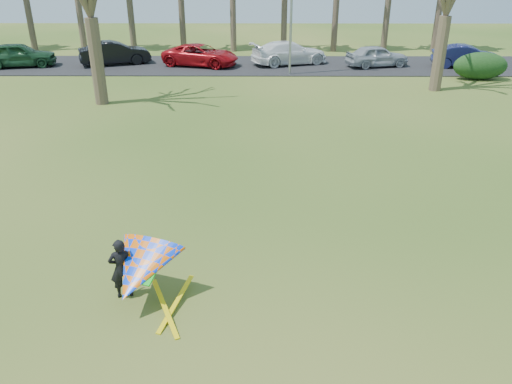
{
  "coord_description": "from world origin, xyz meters",
  "views": [
    {
      "loc": [
        0.09,
        -10.08,
        6.77
      ],
      "look_at": [
        0.0,
        2.0,
        1.1
      ],
      "focal_mm": 35.0,
      "sensor_mm": 36.0,
      "label": 1
    }
  ],
  "objects_px": {
    "car_0": "(19,55)",
    "car_5": "(466,56)",
    "kite_flyer": "(138,270)",
    "car_3": "(289,53)",
    "car_4": "(377,56)",
    "car_1": "(115,53)",
    "car_2": "(201,55)",
    "streetlight": "(294,1)"
  },
  "relations": [
    {
      "from": "car_1",
      "to": "car_2",
      "type": "height_order",
      "value": "car_1"
    },
    {
      "from": "kite_flyer",
      "to": "car_2",
      "type": "bearing_deg",
      "value": 93.26
    },
    {
      "from": "car_3",
      "to": "car_5",
      "type": "height_order",
      "value": "car_3"
    },
    {
      "from": "car_2",
      "to": "car_3",
      "type": "bearing_deg",
      "value": -68.46
    },
    {
      "from": "car_5",
      "to": "car_2",
      "type": "bearing_deg",
      "value": 99.2
    },
    {
      "from": "car_4",
      "to": "car_5",
      "type": "relative_size",
      "value": 0.94
    },
    {
      "from": "car_3",
      "to": "car_5",
      "type": "xyz_separation_m",
      "value": [
        11.82,
        -1.12,
        -0.04
      ]
    },
    {
      "from": "car_5",
      "to": "kite_flyer",
      "type": "xyz_separation_m",
      "value": [
        -16.45,
        -25.49,
        0.04
      ]
    },
    {
      "from": "car_3",
      "to": "car_4",
      "type": "distance_m",
      "value": 5.95
    },
    {
      "from": "streetlight",
      "to": "car_5",
      "type": "bearing_deg",
      "value": 10.44
    },
    {
      "from": "streetlight",
      "to": "car_4",
      "type": "distance_m",
      "value": 7.38
    },
    {
      "from": "car_2",
      "to": "car_5",
      "type": "relative_size",
      "value": 1.15
    },
    {
      "from": "car_2",
      "to": "kite_flyer",
      "type": "height_order",
      "value": "kite_flyer"
    },
    {
      "from": "streetlight",
      "to": "car_5",
      "type": "relative_size",
      "value": 1.79
    },
    {
      "from": "car_4",
      "to": "car_5",
      "type": "distance_m",
      "value": 5.94
    },
    {
      "from": "car_0",
      "to": "kite_flyer",
      "type": "xyz_separation_m",
      "value": [
        13.74,
        -25.54,
        -0.03
      ]
    },
    {
      "from": "car_4",
      "to": "car_5",
      "type": "bearing_deg",
      "value": -107.05
    },
    {
      "from": "car_5",
      "to": "kite_flyer",
      "type": "bearing_deg",
      "value": 158.04
    },
    {
      "from": "car_5",
      "to": "kite_flyer",
      "type": "height_order",
      "value": "kite_flyer"
    },
    {
      "from": "car_0",
      "to": "car_3",
      "type": "xyz_separation_m",
      "value": [
        18.37,
        1.06,
        -0.03
      ]
    },
    {
      "from": "car_1",
      "to": "car_0",
      "type": "bearing_deg",
      "value": 75.79
    },
    {
      "from": "car_2",
      "to": "kite_flyer",
      "type": "distance_m",
      "value": 26.06
    },
    {
      "from": "car_5",
      "to": "car_1",
      "type": "bearing_deg",
      "value": 98.63
    },
    {
      "from": "car_4",
      "to": "car_2",
      "type": "bearing_deg",
      "value": 74.66
    },
    {
      "from": "car_3",
      "to": "car_0",
      "type": "bearing_deg",
      "value": 72.63
    },
    {
      "from": "car_0",
      "to": "kite_flyer",
      "type": "height_order",
      "value": "kite_flyer"
    },
    {
      "from": "car_0",
      "to": "streetlight",
      "type": "bearing_deg",
      "value": -109.8
    },
    {
      "from": "car_0",
      "to": "car_5",
      "type": "height_order",
      "value": "car_0"
    },
    {
      "from": "car_4",
      "to": "kite_flyer",
      "type": "height_order",
      "value": "kite_flyer"
    },
    {
      "from": "streetlight",
      "to": "car_3",
      "type": "bearing_deg",
      "value": 90.02
    },
    {
      "from": "streetlight",
      "to": "car_0",
      "type": "bearing_deg",
      "value": 173.08
    },
    {
      "from": "car_1",
      "to": "car_5",
      "type": "relative_size",
      "value": 1.06
    },
    {
      "from": "streetlight",
      "to": "car_2",
      "type": "xyz_separation_m",
      "value": [
        -6.1,
        2.7,
        -3.69
      ]
    },
    {
      "from": "streetlight",
      "to": "car_0",
      "type": "distance_m",
      "value": 18.85
    },
    {
      "from": "car_1",
      "to": "car_4",
      "type": "height_order",
      "value": "car_1"
    },
    {
      "from": "kite_flyer",
      "to": "streetlight",
      "type": "bearing_deg",
      "value": 78.78
    },
    {
      "from": "car_3",
      "to": "kite_flyer",
      "type": "relative_size",
      "value": 2.23
    },
    {
      "from": "streetlight",
      "to": "car_3",
      "type": "xyz_separation_m",
      "value": [
        -0.0,
        3.29,
        -3.63
      ]
    },
    {
      "from": "streetlight",
      "to": "car_5",
      "type": "height_order",
      "value": "streetlight"
    },
    {
      "from": "car_1",
      "to": "car_3",
      "type": "height_order",
      "value": "car_1"
    },
    {
      "from": "car_0",
      "to": "car_2",
      "type": "height_order",
      "value": "car_0"
    },
    {
      "from": "car_5",
      "to": "kite_flyer",
      "type": "distance_m",
      "value": 30.34
    }
  ]
}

